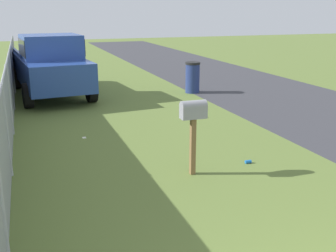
% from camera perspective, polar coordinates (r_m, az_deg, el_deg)
% --- Properties ---
extents(mailbox, '(0.22, 0.46, 1.37)m').
position_cam_1_polar(mailbox, '(7.14, 3.55, 1.39)').
color(mailbox, brown).
rests_on(mailbox, ground).
extents(pickup_truck, '(5.43, 2.62, 2.09)m').
position_cam_1_polar(pickup_truck, '(14.53, -16.16, 8.37)').
color(pickup_truck, '#284793').
rests_on(pickup_truck, ground).
extents(trash_bin, '(0.52, 0.52, 1.09)m').
position_cam_1_polar(trash_bin, '(14.61, 3.45, 6.80)').
color(trash_bin, navy).
rests_on(trash_bin, ground).
extents(fence_section, '(18.81, 0.07, 1.67)m').
position_cam_1_polar(fence_section, '(11.56, -21.17, 5.08)').
color(fence_section, '#9EA3A8').
rests_on(fence_section, ground).
extents(litter_can_far_scatter, '(0.09, 0.13, 0.07)m').
position_cam_1_polar(litter_can_far_scatter, '(11.32, 5.00, 1.36)').
color(litter_can_far_scatter, red).
rests_on(litter_can_far_scatter, ground).
extents(litter_can_near_hydrant, '(0.07, 0.12, 0.07)m').
position_cam_1_polar(litter_can_near_hydrant, '(8.10, 11.14, -4.92)').
color(litter_can_near_hydrant, blue).
rests_on(litter_can_near_hydrant, ground).
extents(litter_wrapper_midfield_a, '(0.12, 0.09, 0.01)m').
position_cam_1_polar(litter_wrapper_midfield_a, '(9.71, -11.63, -1.59)').
color(litter_wrapper_midfield_a, silver).
rests_on(litter_wrapper_midfield_a, ground).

